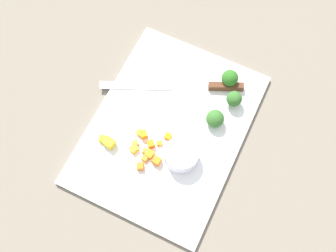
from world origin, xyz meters
name	(u,v)px	position (x,y,z in m)	size (l,w,h in m)	color
ground_plane	(168,130)	(0.00, 0.00, 0.00)	(4.00, 4.00, 0.00)	#746A5C
cutting_board	(168,129)	(0.00, 0.00, 0.01)	(0.43, 0.32, 0.01)	white
prep_bowl	(181,155)	(0.05, 0.06, 0.03)	(0.07, 0.07, 0.04)	white
chef_knife	(198,86)	(-0.12, 0.02, 0.02)	(0.15, 0.31, 0.02)	silver
carrot_dice_0	(140,166)	(0.11, -0.01, 0.02)	(0.01, 0.01, 0.01)	orange
carrot_dice_1	(151,144)	(0.05, -0.02, 0.02)	(0.01, 0.02, 0.02)	orange
carrot_dice_2	(157,161)	(0.08, 0.01, 0.02)	(0.02, 0.02, 0.02)	orange
carrot_dice_3	(135,143)	(0.07, -0.05, 0.02)	(0.01, 0.01, 0.01)	orange
carrot_dice_4	(145,158)	(0.09, -0.01, 0.02)	(0.01, 0.01, 0.01)	orange
carrot_dice_5	(158,143)	(0.04, 0.00, 0.02)	(0.01, 0.01, 0.01)	orange
carrot_dice_6	(168,136)	(0.02, 0.01, 0.02)	(0.01, 0.01, 0.01)	orange
carrot_dice_7	(144,135)	(0.04, -0.04, 0.02)	(0.02, 0.01, 0.02)	orange
carrot_dice_8	(150,154)	(0.07, -0.01, 0.02)	(0.02, 0.02, 0.01)	orange
carrot_dice_9	(145,151)	(0.07, -0.02, 0.02)	(0.01, 0.01, 0.01)	orange
pepper_dice_0	(109,143)	(0.09, -0.10, 0.02)	(0.02, 0.02, 0.02)	yellow
pepper_dice_1	(140,132)	(0.04, -0.05, 0.02)	(0.01, 0.01, 0.01)	yellow
pepper_dice_2	(134,149)	(0.08, -0.04, 0.02)	(0.02, 0.02, 0.01)	yellow
pepper_dice_3	(102,139)	(0.09, -0.12, 0.02)	(0.01, 0.01, 0.01)	yellow
broccoli_floret_0	(234,99)	(-0.12, 0.11, 0.03)	(0.04, 0.04, 0.04)	#95B65D
broccoli_floret_1	(230,78)	(-0.16, 0.08, 0.04)	(0.04, 0.04, 0.04)	#90B56B
broccoli_floret_2	(215,119)	(-0.06, 0.09, 0.03)	(0.04, 0.04, 0.04)	#88BD6A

